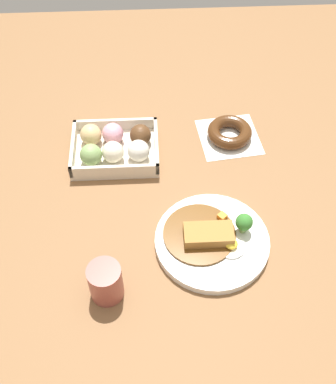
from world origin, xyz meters
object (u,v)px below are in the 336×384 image
at_px(chocolate_ring_donut, 230,133).
at_px(donut_box, 115,146).
at_px(curry_plate, 212,239).
at_px(coffee_mug, 106,282).

bearing_deg(chocolate_ring_donut, donut_box, 8.97).
relative_size(donut_box, chocolate_ring_donut, 1.27).
height_order(curry_plate, coffee_mug, coffee_mug).
relative_size(donut_box, coffee_mug, 2.44).
bearing_deg(donut_box, coffee_mug, 88.56).
bearing_deg(coffee_mug, donut_box, -91.44).
distance_m(curry_plate, chocolate_ring_donut, 0.32).
relative_size(chocolate_ring_donut, coffee_mug, 1.92).
distance_m(donut_box, chocolate_ring_donut, 0.29).
xyz_separation_m(chocolate_ring_donut, coffee_mug, (0.29, 0.41, 0.03)).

